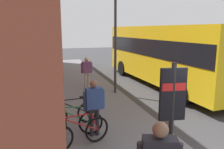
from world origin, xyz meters
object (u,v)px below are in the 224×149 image
(pedestrian_near_bus, at_px, (94,102))
(pedestrian_by_facade, at_px, (87,69))
(city_bus, at_px, (164,52))
(bicycle_mid_rack, at_px, (73,123))
(bicycle_by_door, at_px, (80,133))
(transit_info_sign, at_px, (172,102))
(street_lamp, at_px, (115,24))
(bicycle_far_end, at_px, (73,114))

(pedestrian_near_bus, distance_m, pedestrian_by_facade, 5.63)
(city_bus, bearing_deg, pedestrian_near_bus, 135.78)
(city_bus, bearing_deg, bicycle_mid_rack, 131.95)
(bicycle_by_door, relative_size, transit_info_sign, 0.71)
(bicycle_mid_rack, distance_m, street_lamp, 5.66)
(bicycle_mid_rack, bearing_deg, bicycle_far_end, -7.10)
(city_bus, distance_m, street_lamp, 3.82)
(city_bus, xyz_separation_m, street_lamp, (-1.19, 3.30, 1.51))
(pedestrian_near_bus, height_order, street_lamp, street_lamp)
(bicycle_by_door, bearing_deg, bicycle_far_end, -0.09)
(bicycle_by_door, xyz_separation_m, bicycle_far_end, (1.42, -0.00, 0.00))
(pedestrian_near_bus, xyz_separation_m, pedestrian_by_facade, (5.57, -0.84, -0.02))
(transit_info_sign, relative_size, pedestrian_near_bus, 1.44)
(transit_info_sign, bearing_deg, city_bus, -28.44)
(bicycle_by_door, relative_size, city_bus, 0.16)
(city_bus, relative_size, pedestrian_by_facade, 6.51)
(bicycle_far_end, bearing_deg, transit_info_sign, -151.14)
(bicycle_mid_rack, relative_size, pedestrian_near_bus, 1.06)
(city_bus, relative_size, street_lamp, 1.88)
(street_lamp, bearing_deg, pedestrian_by_facade, 40.98)
(pedestrian_near_bus, bearing_deg, bicycle_by_door, 136.71)
(pedestrian_near_bus, height_order, pedestrian_by_facade, pedestrian_near_bus)
(bicycle_far_end, distance_m, pedestrian_near_bus, 1.19)
(pedestrian_by_facade, bearing_deg, transit_info_sign, -177.55)
(bicycle_mid_rack, distance_m, bicycle_far_end, 0.74)
(pedestrian_by_facade, height_order, street_lamp, street_lamp)
(bicycle_far_end, relative_size, pedestrian_by_facade, 1.06)
(pedestrian_by_facade, bearing_deg, bicycle_far_end, 163.98)
(bicycle_far_end, distance_m, city_bus, 7.51)
(pedestrian_near_bus, relative_size, street_lamp, 0.30)
(transit_info_sign, bearing_deg, bicycle_mid_rack, 37.44)
(bicycle_far_end, bearing_deg, bicycle_mid_rack, 172.90)
(city_bus, bearing_deg, bicycle_by_door, 135.86)
(bicycle_mid_rack, relative_size, street_lamp, 0.31)
(bicycle_mid_rack, bearing_deg, transit_info_sign, -142.56)
(bicycle_mid_rack, height_order, street_lamp, street_lamp)
(bicycle_by_door, bearing_deg, pedestrian_near_bus, -43.29)
(bicycle_far_end, height_order, transit_info_sign, transit_info_sign)
(bicycle_mid_rack, xyz_separation_m, bicycle_far_end, (0.73, -0.09, -0.00))
(transit_info_sign, height_order, pedestrian_by_facade, transit_info_sign)
(pedestrian_near_bus, distance_m, street_lamp, 5.21)
(bicycle_mid_rack, xyz_separation_m, street_lamp, (4.10, -2.59, 2.92))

